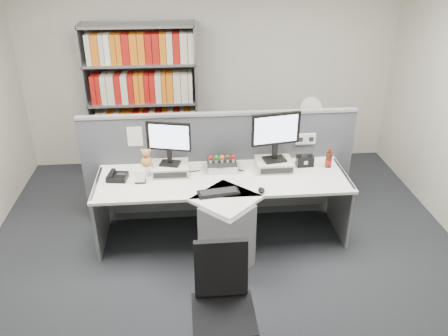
{
  "coord_description": "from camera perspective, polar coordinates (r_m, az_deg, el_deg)",
  "views": [
    {
      "loc": [
        -0.34,
        -3.32,
        2.97
      ],
      "look_at": [
        0.0,
        0.65,
        0.92
      ],
      "focal_mm": 36.82,
      "sensor_mm": 36.0,
      "label": 1
    }
  ],
  "objects": [
    {
      "name": "monitor_riser_left",
      "position": [
        4.83,
        -6.68,
        -0.07
      ],
      "size": [
        0.38,
        0.31,
        0.1
      ],
      "color": "beige",
      "rests_on": "desk"
    },
    {
      "name": "partition",
      "position": [
        5.14,
        -0.52,
        0.35
      ],
      "size": [
        3.0,
        0.08,
        1.27
      ],
      "color": "#4B4E55",
      "rests_on": "ground"
    },
    {
      "name": "office_chair",
      "position": [
        3.55,
        -0.17,
        -16.54
      ],
      "size": [
        0.61,
        0.64,
        0.96
      ],
      "color": "silver",
      "rests_on": "ground"
    },
    {
      "name": "mouse",
      "position": [
        4.48,
        4.67,
        -2.77
      ],
      "size": [
        0.07,
        0.1,
        0.04
      ],
      "primitive_type": "ellipsoid",
      "color": "black",
      "rests_on": "desk"
    },
    {
      "name": "shelving_unit",
      "position": [
        6.13,
        -9.97,
        7.8
      ],
      "size": [
        1.41,
        0.4,
        2.0
      ],
      "color": "gray",
      "rests_on": "ground"
    },
    {
      "name": "figurines",
      "position": [
        4.84,
        -0.25,
        1.25
      ],
      "size": [
        0.29,
        0.05,
        0.09
      ],
      "color": "beige",
      "rests_on": "desktop_pc"
    },
    {
      "name": "ground",
      "position": [
        4.47,
        0.74,
        -14.44
      ],
      "size": [
        5.5,
        5.5,
        0.0
      ],
      "primitive_type": "plane",
      "color": "#282A2F",
      "rests_on": "ground"
    },
    {
      "name": "desk",
      "position": [
        4.67,
        0.06,
        -5.38
      ],
      "size": [
        2.6,
        1.2,
        0.72
      ],
      "color": "white",
      "rests_on": "ground"
    },
    {
      "name": "desktop_pc",
      "position": [
        4.89,
        -0.26,
        0.36
      ],
      "size": [
        0.31,
        0.28,
        0.08
      ],
      "color": "black",
      "rests_on": "desk"
    },
    {
      "name": "filing_cabinet",
      "position": [
        6.12,
        10.16,
        1.43
      ],
      "size": [
        0.45,
        0.61,
        0.7
      ],
      "color": "gray",
      "rests_on": "ground"
    },
    {
      "name": "speaker",
      "position": [
        5.02,
        10.0,
        0.9
      ],
      "size": [
        0.18,
        0.1,
        0.12
      ],
      "primitive_type": "cube",
      "color": "black",
      "rests_on": "desk"
    },
    {
      "name": "plush_toy",
      "position": [
        4.75,
        -9.61,
        1.06
      ],
      "size": [
        0.12,
        0.12,
        0.2
      ],
      "color": "#BC813E",
      "rests_on": "monitor_riser_left"
    },
    {
      "name": "desk_calendar",
      "position": [
        4.69,
        -10.38,
        -1.2
      ],
      "size": [
        0.11,
        0.08,
        0.13
      ],
      "color": "black",
      "rests_on": "desk"
    },
    {
      "name": "room_shell",
      "position": [
        3.54,
        0.91,
        7.77
      ],
      "size": [
        5.04,
        5.54,
        2.72
      ],
      "color": "beige",
      "rests_on": "ground"
    },
    {
      "name": "keyboard",
      "position": [
        4.44,
        -0.69,
        -3.06
      ],
      "size": [
        0.42,
        0.21,
        0.03
      ],
      "color": "black",
      "rests_on": "desk"
    },
    {
      "name": "cola_bottle",
      "position": [
        5.03,
        12.87,
        0.98
      ],
      "size": [
        0.07,
        0.07,
        0.22
      ],
      "color": "#3F190A",
      "rests_on": "desk"
    },
    {
      "name": "desk_phone",
      "position": [
        4.81,
        -13.15,
        -1.04
      ],
      "size": [
        0.22,
        0.2,
        0.08
      ],
      "color": "black",
      "rests_on": "desk"
    },
    {
      "name": "monitor_right",
      "position": [
        4.76,
        6.45,
        4.37
      ],
      "size": [
        0.52,
        0.2,
        0.53
      ],
      "color": "black",
      "rests_on": "monitor_riser_right"
    },
    {
      "name": "monitor_riser_right",
      "position": [
        4.91,
        6.24,
        0.44
      ],
      "size": [
        0.38,
        0.31,
        0.1
      ],
      "color": "beige",
      "rests_on": "desk"
    },
    {
      "name": "desk_fan",
      "position": [
        5.88,
        10.67,
        7.04
      ],
      "size": [
        0.27,
        0.16,
        0.46
      ],
      "color": "white",
      "rests_on": "filing_cabinet"
    },
    {
      "name": "monitor_left",
      "position": [
        4.69,
        -6.88,
        3.5
      ],
      "size": [
        0.45,
        0.19,
        0.46
      ],
      "color": "black",
      "rests_on": "monitor_riser_left"
    }
  ]
}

